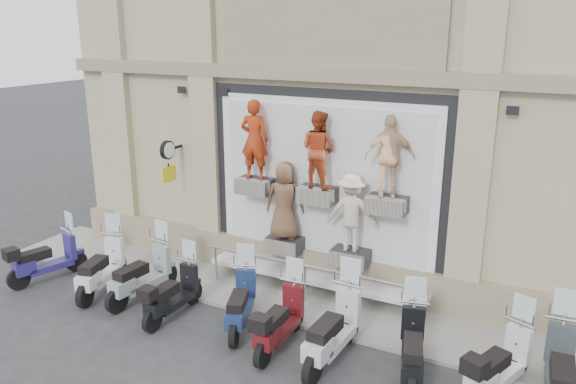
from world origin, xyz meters
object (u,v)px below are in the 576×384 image
at_px(scooter_c, 141,265).
at_px(scooter_i, 501,354).
at_px(scooter_b, 101,258).
at_px(scooter_a, 46,250).
at_px(scooter_g, 333,318).
at_px(guard_rail, 305,284).
at_px(scooter_e, 240,292).
at_px(clock_sign_bracket, 168,156).
at_px(scooter_h, 413,336).
at_px(scooter_j, 563,359).
at_px(scooter_d, 172,284).
at_px(scooter_f, 280,310).

height_order(scooter_c, scooter_i, scooter_c).
bearing_deg(scooter_b, scooter_a, 169.54).
height_order(scooter_c, scooter_g, scooter_g).
relative_size(guard_rail, scooter_e, 2.64).
distance_m(clock_sign_bracket, scooter_h, 7.26).
bearing_deg(scooter_g, scooter_b, -179.06).
bearing_deg(scooter_j, scooter_a, 178.44).
height_order(scooter_c, scooter_e, scooter_c).
bearing_deg(scooter_h, scooter_d, 167.11).
distance_m(scooter_e, scooter_j, 5.74).
bearing_deg(scooter_a, clock_sign_bracket, 63.08).
bearing_deg(scooter_i, guard_rail, -178.17).
bearing_deg(scooter_c, scooter_b, -166.84).
bearing_deg(scooter_e, scooter_h, -22.07).
bearing_deg(scooter_e, scooter_f, -35.53).
height_order(guard_rail, scooter_g, scooter_g).
height_order(scooter_h, scooter_j, scooter_j).
bearing_deg(scooter_c, scooter_e, 4.14).
xyz_separation_m(clock_sign_bracket, scooter_e, (3.20, -1.96, -2.02)).
bearing_deg(scooter_i, scooter_e, -158.36).
bearing_deg(scooter_i, scooter_f, -154.14).
relative_size(scooter_d, scooter_h, 0.94).
xyz_separation_m(scooter_b, scooter_e, (3.63, 0.07, -0.05)).
height_order(scooter_d, scooter_f, scooter_f).
relative_size(scooter_c, scooter_h, 1.03).
bearing_deg(scooter_h, scooter_i, -9.71).
distance_m(clock_sign_bracket, scooter_i, 8.51).
relative_size(scooter_g, scooter_j, 1.00).
bearing_deg(scooter_a, scooter_c, 22.10).
xyz_separation_m(scooter_c, scooter_h, (6.05, -0.16, -0.03)).
xyz_separation_m(guard_rail, scooter_j, (5.03, -1.31, 0.40)).
bearing_deg(scooter_b, clock_sign_bracket, 62.84).
bearing_deg(scooter_c, guard_rail, 29.21).
height_order(scooter_b, scooter_c, scooter_b).
bearing_deg(scooter_g, scooter_f, -175.66).
bearing_deg(scooter_d, scooter_i, 3.13).
bearing_deg(scooter_j, scooter_i, -174.07).
distance_m(scooter_d, scooter_e, 1.49).
bearing_deg(scooter_d, scooter_j, 3.97).
xyz_separation_m(scooter_d, scooter_e, (1.47, 0.26, 0.03)).
bearing_deg(guard_rail, scooter_c, -156.52).
xyz_separation_m(scooter_a, scooter_d, (3.76, -0.06, -0.03)).
height_order(scooter_g, scooter_h, scooter_g).
xyz_separation_m(scooter_b, scooter_h, (7.10, -0.02, -0.03)).
distance_m(clock_sign_bracket, scooter_g, 6.04).
distance_m(guard_rail, scooter_c, 3.59).
xyz_separation_m(scooter_a, scooter_e, (5.23, 0.20, 0.00)).
relative_size(clock_sign_bracket, scooter_j, 0.48).
distance_m(guard_rail, scooter_b, 4.62).
xyz_separation_m(scooter_b, scooter_f, (4.66, -0.21, -0.04)).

